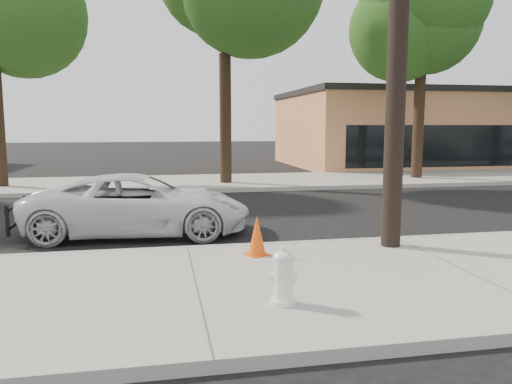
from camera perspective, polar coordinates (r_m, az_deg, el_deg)
ground at (r=11.11m, az=-8.43°, el=-4.40°), size 120.00×120.00×0.00m
near_sidewalk at (r=6.94m, az=-6.81°, el=-11.14°), size 90.00×4.40×0.15m
far_sidewalk at (r=19.49m, az=-9.56°, el=0.99°), size 90.00×5.00×0.15m
curb_near at (r=9.05m, az=-7.84°, el=-6.68°), size 90.00×0.12×0.16m
building_main at (r=31.49m, az=20.68°, el=6.63°), size 18.00×10.00×4.00m
tree_d at (r=21.99m, az=19.19°, el=17.90°), size 4.50×4.35×8.75m
police_cruiser at (r=10.79m, az=-13.16°, el=-1.40°), size 4.77×2.48×1.29m
fire_hydrant at (r=6.12m, az=3.13°, el=-9.80°), size 0.36×0.32×0.66m
traffic_cone at (r=8.33m, az=0.11°, el=-5.07°), size 0.44×0.44×0.66m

